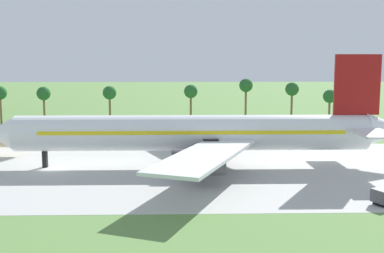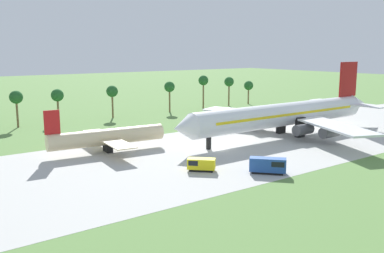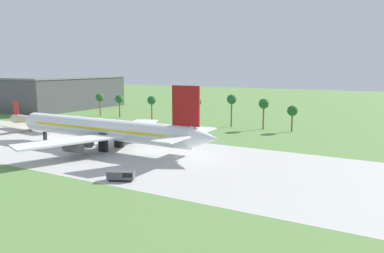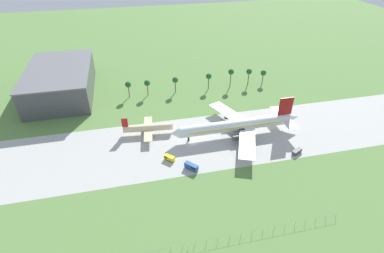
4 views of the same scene
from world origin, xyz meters
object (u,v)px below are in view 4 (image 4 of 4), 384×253
baggage_tug (297,151)px  terminal_building (61,81)px  catering_van (169,158)px  no_stopping_sign (189,246)px  regional_aircraft (148,128)px  fuel_truck (192,167)px  jet_airliner (238,125)px

baggage_tug → terminal_building: size_ratio=0.09×
catering_van → terminal_building: terminal_building is taller
no_stopping_sign → terminal_building: terminal_building is taller
regional_aircraft → no_stopping_sign: regional_aircraft is taller
regional_aircraft → terminal_building: terminal_building is taller
fuel_truck → catering_van: bearing=135.5°
fuel_truck → terminal_building: bearing=126.0°
regional_aircraft → fuel_truck: (15.43, -31.10, -1.68)m
baggage_tug → terminal_building: (-112.20, 85.84, 7.38)m
regional_aircraft → terminal_building: bearing=130.6°
baggage_tug → no_stopping_sign: bearing=-148.1°
terminal_building → catering_van: bearing=-55.2°
no_stopping_sign → baggage_tug: bearing=31.9°
regional_aircraft → baggage_tug: regional_aircraft is taller
terminal_building → regional_aircraft: bearing=-49.4°
fuel_truck → terminal_building: terminal_building is taller
fuel_truck → catering_van: size_ratio=1.23×
jet_airliner → terminal_building: bearing=144.1°
jet_airliner → fuel_truck: (-28.02, -20.41, -3.92)m
jet_airliner → regional_aircraft: 44.80m
terminal_building → no_stopping_sign: bearing=-66.6°
catering_van → baggage_tug: bearing=-8.2°
regional_aircraft → terminal_building: size_ratio=0.41×
baggage_tug → no_stopping_sign: (-59.17, -36.86, -0.01)m
fuel_truck → terminal_building: 106.30m
jet_airliner → catering_van: bearing=-161.6°
regional_aircraft → jet_airliner: bearing=-13.8°
baggage_tug → terminal_building: bearing=142.6°
jet_airliner → baggage_tug: size_ratio=11.90×
fuel_truck → no_stopping_sign: (-9.34, -36.90, -0.43)m
catering_van → fuel_truck: bearing=-44.5°
no_stopping_sign → jet_airliner: bearing=56.9°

